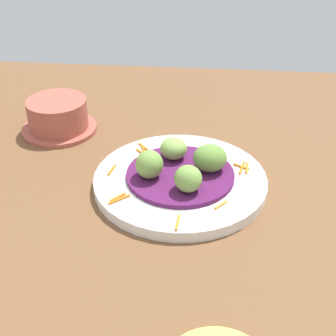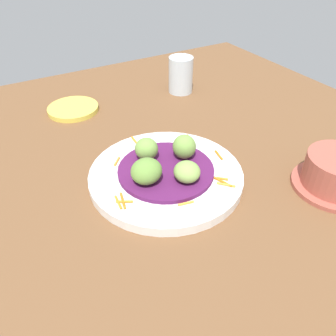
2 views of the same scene
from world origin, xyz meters
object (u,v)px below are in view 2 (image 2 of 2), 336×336
guac_scoop_center (146,171)px  main_plate (166,176)px  guac_scoop_left (146,149)px  water_glass (181,75)px  guac_scoop_right (187,172)px  guac_scoop_back (184,147)px  side_plate_small (73,109)px

guac_scoop_center → main_plate: bearing=-162.2°
guac_scoop_left → water_glass: (-23.58, -26.31, 0.08)cm
guac_scoop_right → guac_scoop_back: guac_scoop_back is taller
guac_scoop_center → water_glass: 41.88cm
side_plate_small → water_glass: bearing=173.1°
guac_scoop_center → water_glass: size_ratio=0.58×
guac_scoop_left → guac_scoop_right: bearing=107.8°
guac_scoop_left → side_plate_small: guac_scoop_left is taller
guac_scoop_center → guac_scoop_back: size_ratio=1.20×
guac_scoop_back → guac_scoop_right: bearing=62.8°
side_plate_small → water_glass: 28.94cm
guac_scoop_right → side_plate_small: size_ratio=0.38×
guac_scoop_left → guac_scoop_center: 6.73cm
water_glass → main_plate: bearing=54.3°
main_plate → guac_scoop_left: size_ratio=6.43×
guac_scoop_left → guac_scoop_back: size_ratio=0.96×
guac_scoop_back → water_glass: 34.25cm
main_plate → guac_scoop_left: 6.01cm
guac_scoop_right → main_plate: bearing=-72.2°
guac_scoop_center → guac_scoop_back: bearing=-162.2°
main_plate → side_plate_small: main_plate is taller
guac_scoop_center → side_plate_small: size_ratio=0.44×
water_glass → guac_scoop_left: bearing=48.1°
main_plate → water_glass: (-22.13, -30.84, 3.75)cm
main_plate → guac_scoop_right: bearing=107.8°
guac_scoop_back → side_plate_small: bearing=-71.7°
main_plate → side_plate_small: bearing=-79.6°
guac_scoop_back → water_glass: water_glass is taller
guac_scoop_right → guac_scoop_back: (-3.08, -5.99, 0.50)cm
guac_scoop_right → water_glass: water_glass is taller
guac_scoop_back → guac_scoop_center: bearing=17.8°
guac_scoop_back → guac_scoop_left: bearing=-27.2°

